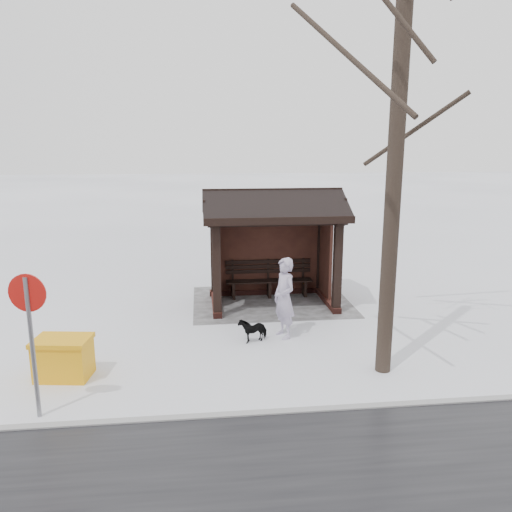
{
  "coord_description": "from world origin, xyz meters",
  "views": [
    {
      "loc": [
        1.89,
        12.63,
        4.2
      ],
      "look_at": [
        0.53,
        0.8,
        1.51
      ],
      "focal_mm": 35.0,
      "sensor_mm": 36.0,
      "label": 1
    }
  ],
  "objects_px": {
    "pedestrian": "(284,298)",
    "dog": "(253,329)",
    "road_sign": "(29,315)",
    "bus_shelter": "(272,223)",
    "tree_near": "(404,21)",
    "grit_bin": "(63,358)"
  },
  "relations": [
    {
      "from": "dog",
      "to": "pedestrian",
      "type": "bearing_deg",
      "value": 79.07
    },
    {
      "from": "dog",
      "to": "bus_shelter",
      "type": "bearing_deg",
      "value": 139.64
    },
    {
      "from": "bus_shelter",
      "to": "dog",
      "type": "distance_m",
      "value": 3.35
    },
    {
      "from": "dog",
      "to": "tree_near",
      "type": "bearing_deg",
      "value": 29.47
    },
    {
      "from": "dog",
      "to": "road_sign",
      "type": "height_order",
      "value": "road_sign"
    },
    {
      "from": "bus_shelter",
      "to": "tree_near",
      "type": "bearing_deg",
      "value": 108.99
    },
    {
      "from": "tree_near",
      "to": "pedestrian",
      "type": "xyz_separation_m",
      "value": [
        1.58,
        -1.88,
        -5.26
      ]
    },
    {
      "from": "pedestrian",
      "to": "dog",
      "type": "distance_m",
      "value": 0.97
    },
    {
      "from": "bus_shelter",
      "to": "dog",
      "type": "bearing_deg",
      "value": 73.26
    },
    {
      "from": "grit_bin",
      "to": "road_sign",
      "type": "xyz_separation_m",
      "value": [
        0.05,
        1.33,
        1.29
      ]
    },
    {
      "from": "tree_near",
      "to": "road_sign",
      "type": "relative_size",
      "value": 3.89
    },
    {
      "from": "dog",
      "to": "grit_bin",
      "type": "distance_m",
      "value": 3.87
    },
    {
      "from": "tree_near",
      "to": "grit_bin",
      "type": "relative_size",
      "value": 8.34
    },
    {
      "from": "pedestrian",
      "to": "road_sign",
      "type": "distance_m",
      "value": 5.28
    },
    {
      "from": "pedestrian",
      "to": "grit_bin",
      "type": "bearing_deg",
      "value": -91.12
    },
    {
      "from": "tree_near",
      "to": "grit_bin",
      "type": "xyz_separation_m",
      "value": [
        5.92,
        -0.38,
        -5.77
      ]
    },
    {
      "from": "pedestrian",
      "to": "grit_bin",
      "type": "xyz_separation_m",
      "value": [
        4.34,
        1.5,
        -0.51
      ]
    },
    {
      "from": "bus_shelter",
      "to": "road_sign",
      "type": "height_order",
      "value": "bus_shelter"
    },
    {
      "from": "pedestrian",
      "to": "bus_shelter",
      "type": "bearing_deg",
      "value": 157.9
    },
    {
      "from": "tree_near",
      "to": "pedestrian",
      "type": "relative_size",
      "value": 5.02
    },
    {
      "from": "bus_shelter",
      "to": "dog",
      "type": "height_order",
      "value": "bus_shelter"
    },
    {
      "from": "tree_near",
      "to": "bus_shelter",
      "type": "bearing_deg",
      "value": -71.01
    }
  ]
}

